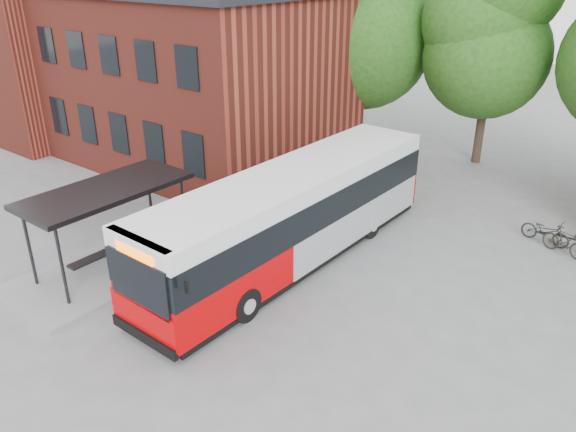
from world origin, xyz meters
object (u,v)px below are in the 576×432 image
Objects in this scene: bus_shelter at (111,228)px; city_bus at (293,217)px; bicycle_0 at (545,231)px; bicycle_1 at (565,242)px.

city_bus is (4.40, 4.10, 0.18)m from bus_shelter.
bicycle_0 is (6.47, 6.69, -1.16)m from city_bus.
bicycle_0 is (10.87, 10.79, -0.99)m from bus_shelter.
bus_shelter reaches higher than bicycle_0.
bicycle_0 is 0.95m from bicycle_1.
bicycle_0 is at bearing 73.60° from bicycle_1.
bicycle_0 is at bearing 44.79° from bus_shelter.
city_bus is at bearing 144.00° from bicycle_0.
bicycle_1 is (0.80, -0.51, 0.04)m from bicycle_0.
bus_shelter is 15.35m from bicycle_0.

